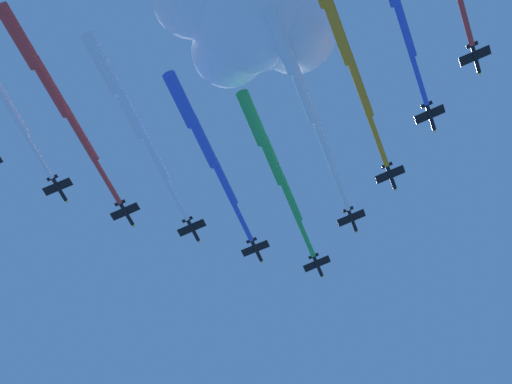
{
  "coord_description": "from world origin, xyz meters",
  "views": [
    {
      "loc": [
        47.06,
        139.16,
        -36.55
      ],
      "look_at": [
        0.0,
        0.0,
        164.7
      ],
      "focal_mm": 61.86,
      "sensor_mm": 36.0,
      "label": 1
    }
  ],
  "objects_px": {
    "jet_starboard_mid": "(336,27)",
    "jet_port_mid": "(128,109)",
    "jet_port_inner": "(202,141)",
    "jet_lead": "(271,158)",
    "jet_port_outer": "(49,85)",
    "jet_starboard_inner": "(302,91)"
  },
  "relations": [
    {
      "from": "jet_port_outer",
      "to": "jet_starboard_inner",
      "type": "bearing_deg",
      "value": 164.22
    },
    {
      "from": "jet_lead",
      "to": "jet_port_inner",
      "type": "height_order",
      "value": "jet_lead"
    },
    {
      "from": "jet_port_inner",
      "to": "jet_port_mid",
      "type": "distance_m",
      "value": 21.8
    },
    {
      "from": "jet_starboard_inner",
      "to": "jet_port_mid",
      "type": "relative_size",
      "value": 1.04
    },
    {
      "from": "jet_starboard_mid",
      "to": "jet_port_outer",
      "type": "height_order",
      "value": "jet_port_outer"
    },
    {
      "from": "jet_port_outer",
      "to": "jet_starboard_mid",
      "type": "bearing_deg",
      "value": 148.52
    },
    {
      "from": "jet_starboard_inner",
      "to": "jet_port_mid",
      "type": "bearing_deg",
      "value": -24.66
    },
    {
      "from": "jet_port_mid",
      "to": "jet_lead",
      "type": "bearing_deg",
      "value": -175.33
    },
    {
      "from": "jet_port_inner",
      "to": "jet_port_mid",
      "type": "bearing_deg",
      "value": 7.89
    },
    {
      "from": "jet_lead",
      "to": "jet_starboard_mid",
      "type": "height_order",
      "value": "jet_lead"
    },
    {
      "from": "jet_port_inner",
      "to": "jet_starboard_mid",
      "type": "bearing_deg",
      "value": 116.21
    },
    {
      "from": "jet_port_mid",
      "to": "jet_starboard_mid",
      "type": "height_order",
      "value": "jet_port_mid"
    },
    {
      "from": "jet_port_mid",
      "to": "jet_starboard_mid",
      "type": "relative_size",
      "value": 0.92
    },
    {
      "from": "jet_starboard_mid",
      "to": "jet_port_mid",
      "type": "bearing_deg",
      "value": -43.41
    },
    {
      "from": "jet_port_inner",
      "to": "jet_port_outer",
      "type": "height_order",
      "value": "jet_port_inner"
    },
    {
      "from": "jet_port_inner",
      "to": "jet_port_outer",
      "type": "bearing_deg",
      "value": 6.07
    },
    {
      "from": "jet_starboard_inner",
      "to": "jet_port_outer",
      "type": "distance_m",
      "value": 65.84
    },
    {
      "from": "jet_lead",
      "to": "jet_port_inner",
      "type": "relative_size",
      "value": 1.02
    },
    {
      "from": "jet_starboard_inner",
      "to": "jet_lead",
      "type": "bearing_deg",
      "value": -88.19
    },
    {
      "from": "jet_port_mid",
      "to": "jet_port_inner",
      "type": "bearing_deg",
      "value": -172.11
    },
    {
      "from": "jet_lead",
      "to": "jet_starboard_mid",
      "type": "bearing_deg",
      "value": 92.05
    },
    {
      "from": "jet_port_outer",
      "to": "jet_lead",
      "type": "bearing_deg",
      "value": -175.49
    }
  ]
}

